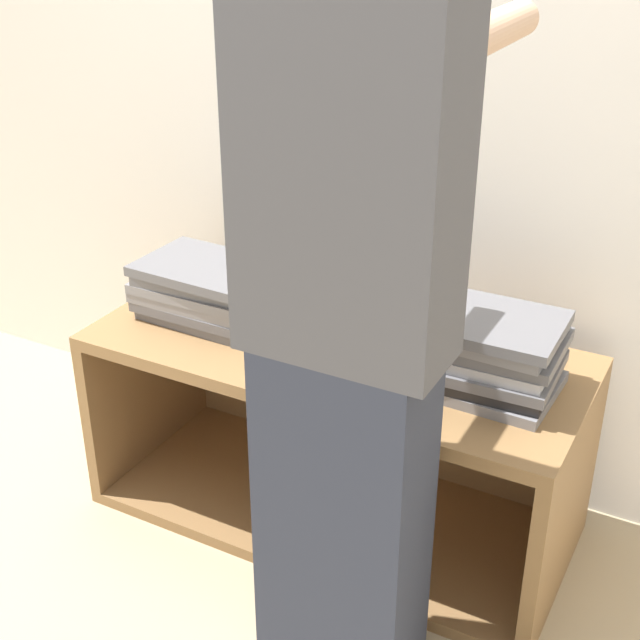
# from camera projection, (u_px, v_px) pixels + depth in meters

# --- Properties ---
(ground_plane) EXTENTS (12.00, 12.00, 0.00)m
(ground_plane) POSITION_uv_depth(u_px,v_px,m) (284.00, 575.00, 2.36)
(ground_plane) COLOR tan
(wall_back) EXTENTS (8.00, 0.05, 2.40)m
(wall_back) POSITION_uv_depth(u_px,v_px,m) (406.00, 69.00, 2.35)
(wall_back) COLOR silver
(wall_back) RESTS_ON ground_plane
(cart) EXTENTS (1.31, 0.58, 0.55)m
(cart) POSITION_uv_depth(u_px,v_px,m) (345.00, 424.00, 2.51)
(cart) COLOR olive
(cart) RESTS_ON ground_plane
(laptop_open) EXTENTS (0.36, 0.35, 0.26)m
(laptop_open) POSITION_uv_depth(u_px,v_px,m) (346.00, 320.00, 2.36)
(laptop_open) COLOR gray
(laptop_open) RESTS_ON cart
(laptop_stack_left) EXTENTS (0.39, 0.29, 0.16)m
(laptop_stack_left) POSITION_uv_depth(u_px,v_px,m) (209.00, 289.00, 2.47)
(laptop_stack_left) COLOR slate
(laptop_stack_left) RESTS_ON cart
(laptop_stack_right) EXTENTS (0.39, 0.29, 0.19)m
(laptop_stack_right) POSITION_uv_depth(u_px,v_px,m) (481.00, 350.00, 2.13)
(laptop_stack_right) COLOR gray
(laptop_stack_right) RESTS_ON cart
(person) EXTENTS (0.40, 0.53, 1.75)m
(person) POSITION_uv_depth(u_px,v_px,m) (348.00, 331.00, 1.70)
(person) COLOR #2D3342
(person) RESTS_ON ground_plane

